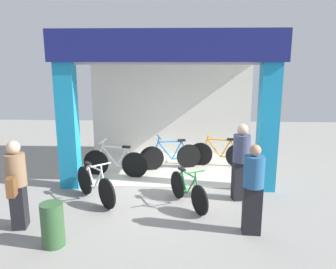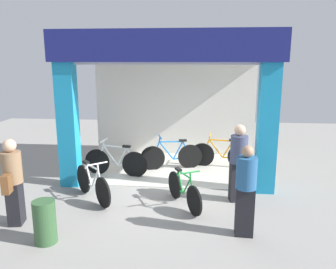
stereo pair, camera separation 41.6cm
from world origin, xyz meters
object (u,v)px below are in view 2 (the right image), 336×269
(bicycle_inside_1, at_px, (172,156))
(bicycle_inside_2, at_px, (116,162))
(bicycle_inside_0, at_px, (221,154))
(pedestrian_1, at_px, (238,162))
(pedestrian_2, at_px, (246,190))
(bicycle_parked_0, at_px, (92,184))
(bicycle_parked_1, at_px, (184,191))
(pedestrian_0, at_px, (13,181))
(trash_bin, at_px, (45,222))

(bicycle_inside_1, xyz_separation_m, bicycle_inside_2, (-1.43, -0.67, -0.00))
(bicycle_inside_0, bearing_deg, bicycle_inside_2, -160.97)
(pedestrian_1, distance_m, pedestrian_2, 1.49)
(bicycle_inside_0, relative_size, pedestrian_1, 1.03)
(bicycle_parked_0, distance_m, pedestrian_2, 3.40)
(bicycle_parked_1, distance_m, pedestrian_1, 1.33)
(bicycle_inside_1, distance_m, bicycle_inside_2, 1.58)
(bicycle_parked_0, distance_m, pedestrian_1, 3.22)
(bicycle_inside_0, bearing_deg, pedestrian_2, -87.45)
(pedestrian_0, xyz_separation_m, trash_bin, (0.84, -0.58, -0.48))
(bicycle_inside_0, bearing_deg, bicycle_parked_0, -139.11)
(bicycle_inside_1, height_order, pedestrian_2, pedestrian_2)
(bicycle_inside_1, height_order, bicycle_parked_0, bicycle_inside_1)
(pedestrian_0, height_order, pedestrian_2, pedestrian_0)
(pedestrian_0, distance_m, pedestrian_2, 4.20)
(bicycle_parked_0, distance_m, trash_bin, 1.84)
(trash_bin, bearing_deg, pedestrian_0, 145.43)
(bicycle_inside_2, height_order, pedestrian_2, pedestrian_2)
(bicycle_inside_0, xyz_separation_m, pedestrian_0, (-4.03, -3.81, 0.47))
(bicycle_inside_1, distance_m, trash_bin, 4.46)
(bicycle_inside_1, xyz_separation_m, pedestrian_1, (1.60, -2.03, 0.50))
(pedestrian_0, bearing_deg, trash_bin, -34.57)
(bicycle_inside_2, relative_size, pedestrian_0, 1.06)
(bicycle_inside_0, height_order, pedestrian_0, pedestrian_0)
(bicycle_inside_0, xyz_separation_m, bicycle_inside_1, (-1.39, -0.31, 0.00))
(bicycle_inside_2, bearing_deg, trash_bin, -96.15)
(bicycle_inside_1, xyz_separation_m, trash_bin, (-1.80, -4.08, -0.01))
(bicycle_inside_2, relative_size, pedestrian_1, 1.02)
(bicycle_inside_2, distance_m, bicycle_parked_0, 1.59)
(bicycle_parked_1, relative_size, trash_bin, 1.85)
(bicycle_inside_2, bearing_deg, bicycle_parked_0, -94.83)
(pedestrian_0, height_order, pedestrian_1, pedestrian_1)
(pedestrian_0, bearing_deg, bicycle_parked_0, 49.20)
(bicycle_inside_1, relative_size, trash_bin, 2.30)
(bicycle_inside_0, height_order, bicycle_parked_1, bicycle_inside_0)
(bicycle_inside_1, xyz_separation_m, bicycle_parked_0, (-1.56, -2.25, -0.02))
(pedestrian_2, bearing_deg, pedestrian_0, 179.83)
(pedestrian_0, bearing_deg, bicycle_inside_2, 66.87)
(trash_bin, bearing_deg, bicycle_parked_0, 82.72)
(bicycle_inside_0, bearing_deg, trash_bin, -126.01)
(bicycle_inside_0, relative_size, pedestrian_2, 1.07)
(bicycle_parked_1, xyz_separation_m, pedestrian_1, (1.15, 0.39, 0.55))
(bicycle_parked_1, bearing_deg, pedestrian_0, -160.65)
(pedestrian_1, bearing_deg, trash_bin, -148.84)
(bicycle_parked_1, bearing_deg, bicycle_inside_2, 137.10)
(bicycle_inside_2, bearing_deg, pedestrian_0, -113.13)
(bicycle_inside_0, relative_size, trash_bin, 2.34)
(pedestrian_1, bearing_deg, bicycle_inside_1, 128.34)
(bicycle_inside_2, relative_size, trash_bin, 2.34)
(bicycle_inside_0, distance_m, pedestrian_0, 5.56)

